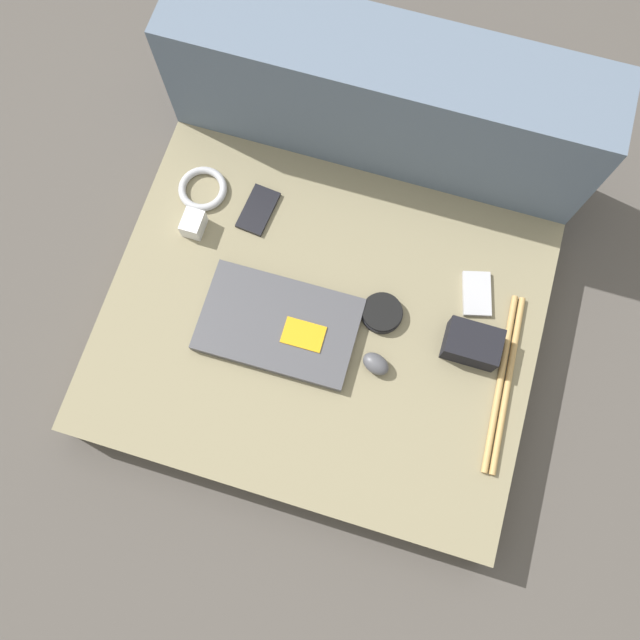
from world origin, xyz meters
The scene contains 12 objects.
ground_plane centered at (0.00, 0.00, 0.00)m, with size 8.00×8.00×0.00m, color #4C4742.
couch_seat centered at (0.00, 0.00, 0.06)m, with size 0.96×0.78×0.11m.
couch_backrest centered at (0.00, 0.49, 0.21)m, with size 0.96×0.20×0.42m.
laptop centered at (-0.08, -0.03, 0.13)m, with size 0.34×0.22×0.03m.
computer_mouse centered at (0.14, -0.06, 0.13)m, with size 0.07×0.06×0.04m.
speaker_puck centered at (0.13, 0.06, 0.12)m, with size 0.09×0.09×0.02m.
phone_silver centered at (-0.22, 0.22, 0.12)m, with size 0.08×0.12×0.01m.
phone_black centered at (0.32, 0.16, 0.12)m, with size 0.09×0.12×0.01m.
camera_pouch centered at (0.33, 0.04, 0.14)m, with size 0.12×0.08×0.06m.
charger_brick centered at (-0.34, 0.14, 0.14)m, with size 0.05×0.06×0.05m.
cable_coil centered at (-0.36, 0.23, 0.12)m, with size 0.11×0.11×0.02m.
drumstick_pair centered at (0.42, -0.02, 0.12)m, with size 0.05×0.40×0.01m.
Camera 1 is at (0.11, -0.35, 1.45)m, focal length 35.00 mm.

